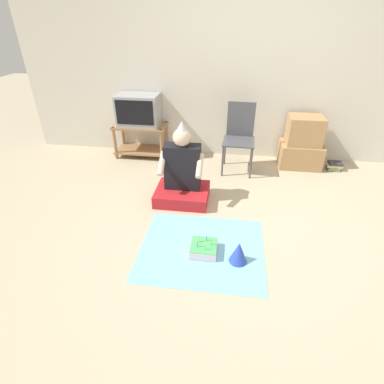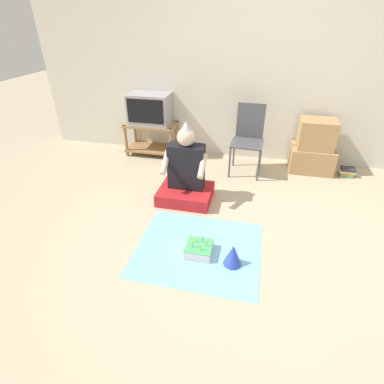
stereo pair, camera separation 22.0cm
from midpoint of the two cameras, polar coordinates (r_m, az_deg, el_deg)
name	(u,v)px [view 2 (the right image)]	position (r m, az deg, el deg)	size (l,w,h in m)	color
ground_plane	(245,239)	(2.92, 12.13, -8.89)	(16.00, 16.00, 0.00)	tan
wall_back	(265,64)	(4.27, 15.36, 22.37)	(6.40, 0.06, 2.55)	beige
tv_stand	(152,136)	(4.52, -6.24, 10.56)	(0.75, 0.41, 0.47)	#997047
tv	(150,109)	(4.40, -6.54, 15.46)	(0.57, 0.39, 0.42)	#99999E
folding_chair	(248,135)	(3.98, 12.29, 10.50)	(0.42, 0.42, 0.88)	#4C4C51
cardboard_box_stack	(314,148)	(4.32, 23.52, 7.66)	(0.55, 0.43, 0.69)	#A87F51
book_pile	(347,172)	(4.46, 28.66, 3.38)	(0.20, 0.15, 0.11)	#60936B
person_seated	(186,177)	(3.32, 0.72, 2.88)	(0.59, 0.49, 0.90)	red
party_cloth	(198,249)	(2.76, 3.47, -10.79)	(1.11, 0.98, 0.01)	#7FC6E0
birthday_cake	(199,249)	(2.70, 3.72, -10.82)	(0.23, 0.23, 0.15)	silver
party_hat_blue	(233,255)	(2.59, 10.27, -11.76)	(0.16, 0.16, 0.20)	blue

